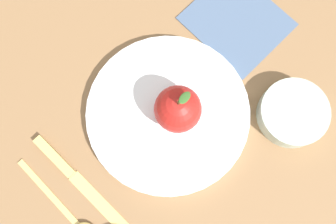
% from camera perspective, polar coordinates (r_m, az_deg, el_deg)
% --- Properties ---
extents(ground_plane, '(2.40, 2.40, 0.00)m').
position_cam_1_polar(ground_plane, '(0.58, -2.33, -1.33)').
color(ground_plane, olive).
extents(dinner_plate, '(0.25, 0.25, 0.02)m').
position_cam_1_polar(dinner_plate, '(0.57, 0.00, -0.22)').
color(dinner_plate, white).
rests_on(dinner_plate, ground_plane).
extents(apple, '(0.07, 0.07, 0.08)m').
position_cam_1_polar(apple, '(0.53, 1.53, 0.45)').
color(apple, '#B21E19').
rests_on(apple, dinner_plate).
extents(side_bowl, '(0.11, 0.11, 0.03)m').
position_cam_1_polar(side_bowl, '(0.60, 18.79, -0.11)').
color(side_bowl, '#B2C6B2').
rests_on(side_bowl, ground_plane).
extents(knife, '(0.05, 0.21, 0.01)m').
position_cam_1_polar(knife, '(0.59, -14.34, -9.60)').
color(knife, '#D8B766').
rests_on(knife, ground_plane).
extents(linen_napkin, '(0.16, 0.17, 0.00)m').
position_cam_1_polar(linen_napkin, '(0.65, 10.61, 13.65)').
color(linen_napkin, slate).
rests_on(linen_napkin, ground_plane).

